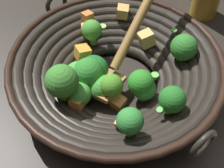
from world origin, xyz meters
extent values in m
plane|color=#28231E|center=(0.00, 0.00, 0.00)|extent=(4.00, 4.00, 0.00)
cylinder|color=black|center=(0.00, 0.00, 0.01)|extent=(0.16, 0.16, 0.01)
torus|color=black|center=(0.00, 0.00, 0.02)|extent=(0.21, 0.21, 0.02)
torus|color=black|center=(0.00, 0.00, 0.03)|extent=(0.24, 0.24, 0.02)
torus|color=black|center=(0.00, 0.00, 0.04)|extent=(0.27, 0.27, 0.02)
torus|color=black|center=(0.00, 0.00, 0.04)|extent=(0.30, 0.30, 0.02)
torus|color=black|center=(0.00, 0.00, 0.05)|extent=(0.33, 0.33, 0.02)
torus|color=black|center=(0.00, 0.00, 0.06)|extent=(0.36, 0.36, 0.02)
torus|color=black|center=(0.00, 0.00, 0.07)|extent=(0.39, 0.39, 0.02)
torus|color=black|center=(0.00, 0.00, 0.08)|extent=(0.41, 0.41, 0.01)
torus|color=black|center=(-0.03, 0.22, 0.08)|extent=(0.05, 0.02, 0.05)
torus|color=black|center=(0.03, -0.22, 0.08)|extent=(0.05, 0.02, 0.05)
cylinder|color=#78AD52|center=(0.03, 0.04, 0.04)|extent=(0.02, 0.02, 0.02)
sphere|color=#478E27|center=(0.03, 0.04, 0.07)|extent=(0.04, 0.04, 0.04)
cylinder|color=#8AB05E|center=(0.03, -0.03, 0.02)|extent=(0.03, 0.03, 0.02)
sphere|color=#1C6827|center=(0.03, -0.03, 0.05)|extent=(0.06, 0.06, 0.06)
cylinder|color=#7BB550|center=(-0.02, 0.05, 0.03)|extent=(0.02, 0.02, 0.02)
sphere|color=#2B8724|center=(-0.02, 0.05, 0.06)|extent=(0.05, 0.05, 0.05)
cylinder|color=#62A242|center=(0.09, 0.02, 0.03)|extent=(0.02, 0.02, 0.02)
sphere|color=green|center=(0.09, 0.02, 0.05)|extent=(0.04, 0.04, 0.04)
cylinder|color=#72A24C|center=(-0.13, 0.03, 0.05)|extent=(0.02, 0.02, 0.02)
sphere|color=#2E782A|center=(-0.13, 0.03, 0.08)|extent=(0.05, 0.05, 0.05)
cylinder|color=#61983F|center=(-0.03, 0.06, 0.02)|extent=(0.02, 0.02, 0.01)
sphere|color=#328B35|center=(-0.03, 0.06, 0.05)|extent=(0.04, 0.04, 0.04)
cylinder|color=#5C9B44|center=(0.05, 0.14, 0.07)|extent=(0.02, 0.02, 0.02)
sphere|color=#318637|center=(0.05, 0.14, 0.10)|extent=(0.04, 0.04, 0.04)
cylinder|color=#77A550|center=(0.11, 0.00, 0.04)|extent=(0.03, 0.03, 0.02)
sphere|color=#31731A|center=(0.11, 0.00, 0.07)|extent=(0.04, 0.04, 0.04)
cylinder|color=#72AC4C|center=(0.07, -0.03, 0.03)|extent=(0.03, 0.03, 0.02)
sphere|color=green|center=(0.07, -0.03, 0.06)|extent=(0.05, 0.05, 0.05)
cylinder|color=#80AC58|center=(-0.03, 0.13, 0.06)|extent=(0.02, 0.02, 0.02)
sphere|color=#246F24|center=(-0.03, 0.13, 0.09)|extent=(0.05, 0.05, 0.05)
cylinder|color=#5A9441|center=(0.05, -0.01, 0.03)|extent=(0.03, 0.03, 0.02)
sphere|color=#2E802E|center=(0.05, -0.01, 0.07)|extent=(0.06, 0.06, 0.06)
cylinder|color=#669737|center=(0.11, 0.01, 0.06)|extent=(0.02, 0.02, 0.02)
sphere|color=#39832D|center=(0.11, 0.01, 0.09)|extent=(0.06, 0.06, 0.06)
cylinder|color=#6FB149|center=(0.00, -0.10, 0.05)|extent=(0.02, 0.02, 0.02)
sphere|color=#459533|center=(0.00, -0.10, 0.08)|extent=(0.04, 0.04, 0.04)
cylinder|color=#75B150|center=(0.04, 0.02, 0.02)|extent=(0.03, 0.03, 0.02)
sphere|color=green|center=(0.04, 0.02, 0.05)|extent=(0.05, 0.05, 0.05)
cube|color=#D8B960|center=(-0.10, -0.05, 0.05)|extent=(0.04, 0.04, 0.04)
cube|color=#E79744|center=(0.02, 0.05, 0.02)|extent=(0.03, 0.04, 0.03)
cube|color=#CC813D|center=(0.10, 0.03, 0.05)|extent=(0.03, 0.03, 0.03)
cube|color=gold|center=(0.00, -0.13, 0.06)|extent=(0.03, 0.03, 0.02)
cube|color=#CA7431|center=(0.05, 0.12, 0.06)|extent=(0.03, 0.03, 0.03)
cube|color=#E7B05E|center=(-0.09, -0.12, 0.08)|extent=(0.04, 0.04, 0.03)
cube|color=gold|center=(0.03, -0.08, 0.05)|extent=(0.03, 0.03, 0.03)
cube|color=#CB793B|center=(-0.01, -0.15, 0.08)|extent=(0.03, 0.03, 0.02)
cylinder|color=#99D166|center=(-0.03, -0.11, 0.07)|extent=(0.02, 0.02, 0.00)
cylinder|color=#56B247|center=(-0.01, 0.13, 0.08)|extent=(0.01, 0.01, 0.01)
cylinder|color=#6BC651|center=(-0.15, -0.02, 0.08)|extent=(0.02, 0.02, 0.00)
cylinder|color=#56B247|center=(0.01, -0.12, 0.07)|extent=(0.02, 0.02, 0.01)
cylinder|color=#6BC651|center=(-0.07, 0.03, 0.03)|extent=(0.02, 0.02, 0.01)
cube|color=#9E6B38|center=(0.03, 0.02, 0.05)|extent=(0.09, 0.08, 0.01)
cylinder|color=olive|center=(-0.10, -0.05, 0.14)|extent=(0.22, 0.14, 0.16)
camera|label=1|loc=(0.20, 0.35, 0.51)|focal=49.84mm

